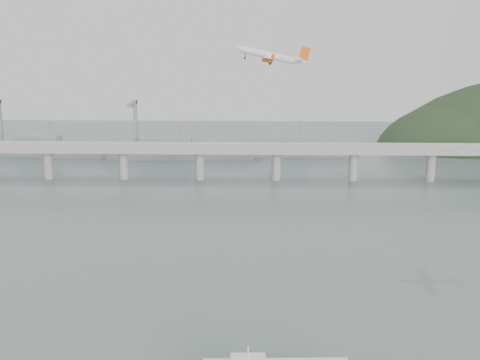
{
  "coord_description": "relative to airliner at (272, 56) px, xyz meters",
  "views": [
    {
      "loc": [
        6.59,
        -207.43,
        101.78
      ],
      "look_at": [
        0.0,
        55.0,
        36.0
      ],
      "focal_mm": 48.0,
      "sensor_mm": 36.0,
      "label": 1
    }
  ],
  "objects": [
    {
      "name": "airliner",
      "position": [
        0.0,
        0.0,
        0.0
      ],
      "size": [
        32.71,
        29.66,
        9.12
      ],
      "rotation": [
        0.05,
        -0.2,
        3.02
      ],
      "color": "white",
      "rests_on": "ground"
    },
    {
      "name": "ground",
      "position": [
        -13.13,
        -69.86,
        -86.72
      ],
      "size": [
        900.0,
        900.0,
        0.0
      ],
      "primitive_type": "plane",
      "color": "#556362",
      "rests_on": "ground"
    },
    {
      "name": "bridge",
      "position": [
        -14.28,
        130.14,
        -69.07
      ],
      "size": [
        800.0,
        22.0,
        23.9
      ],
      "color": "#989895",
      "rests_on": "ground"
    },
    {
      "name": "distant_fleet",
      "position": [
        -168.49,
        195.22,
        -80.5
      ],
      "size": [
        453.0,
        60.9,
        40.0
      ],
      "color": "gray",
      "rests_on": "ground"
    }
  ]
}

